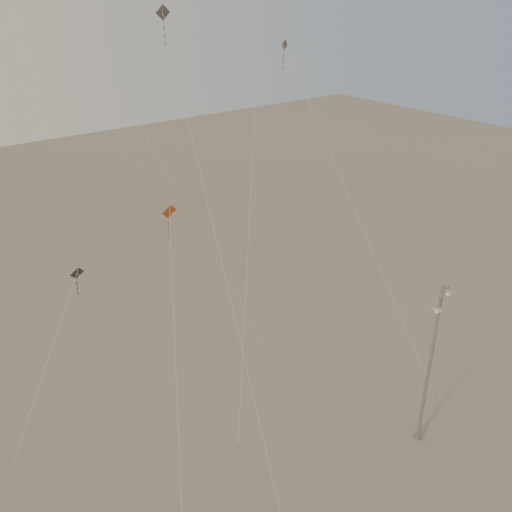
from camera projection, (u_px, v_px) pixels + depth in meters
ground at (348, 476)px, 30.44m from camera, size 160.00×160.00×0.00m
street_lamp at (431, 362)px, 30.63m from camera, size 1.57×0.73×10.06m
kite_1 at (189, 126)px, 28.96m from camera, size 5.08×17.69×22.73m
kite_3 at (173, 305)px, 25.81m from camera, size 8.28×13.73×14.16m
kite_4 at (320, 129)px, 38.28m from camera, size 0.52×16.20×20.19m
kite_5 at (77, 16)px, 35.55m from camera, size 7.92×15.66×27.89m
kite_6 at (52, 348)px, 25.05m from camera, size 7.85×2.49×12.56m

